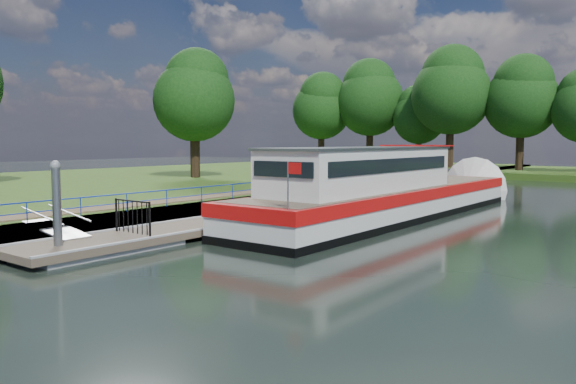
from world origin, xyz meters
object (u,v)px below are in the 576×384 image
Objects in this scene: car_b at (352,163)px; car_c at (332,163)px; pontoon at (316,209)px; car_a at (413,164)px; barge at (395,193)px.

car_c is at bearing 84.38° from car_b.
pontoon is 7.76× the size of car_a.
barge is 29.08m from car_c.
pontoon is 25.20m from car_a.
barge is (3.60, 1.26, 0.90)m from pontoon.
car_b reaches higher than pontoon.
pontoon is 7.86× the size of car_c.
car_c reaches higher than pontoon.
barge is at bearing 116.66° from car_c.
car_a is 5.74m from car_b.
pontoon is 28.06m from car_c.
car_c is (-18.27, 22.63, 0.30)m from barge.
barge is 26.93m from car_b.
car_a is 1.01× the size of car_c.
car_c is at bearing -170.33° from car_a.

